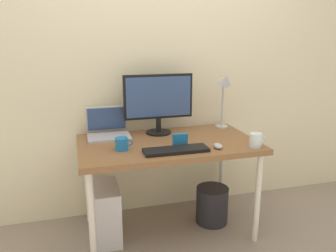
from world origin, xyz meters
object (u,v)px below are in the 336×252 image
object	(u,v)px
desk	(168,150)
keyboard	(176,150)
desk_lamp	(225,88)
coffee_mug	(122,144)
mouse	(218,146)
computer_tower	(107,213)
photo_frame	(180,140)
wastebasket	(212,205)
glass_cup	(256,140)
laptop	(108,129)
monitor	(158,100)

from	to	relation	value
desk	keyboard	distance (m)	0.24
desk_lamp	coffee_mug	xyz separation A→B (m)	(-0.90, -0.33, -0.30)
mouse	computer_tower	xyz separation A→B (m)	(-0.76, 0.25, -0.54)
coffee_mug	photo_frame	xyz separation A→B (m)	(0.41, -0.03, 0.00)
computer_tower	wastebasket	distance (m)	0.85
desk_lamp	glass_cup	size ratio (longest dim) A/B	3.92
mouse	keyboard	bearing A→B (deg)	178.43
mouse	laptop	bearing A→B (deg)	144.84
monitor	glass_cup	size ratio (longest dim) A/B	4.50
desk_lamp	wastebasket	bearing A→B (deg)	-128.06
keyboard	desk	bearing A→B (deg)	87.92
monitor	glass_cup	xyz separation A→B (m)	(0.57, -0.52, -0.22)
desk	computer_tower	world-z (taller)	desk
coffee_mug	computer_tower	xyz separation A→B (m)	(-0.12, 0.11, -0.56)
keyboard	computer_tower	bearing A→B (deg)	151.90
desk	photo_frame	world-z (taller)	photo_frame
monitor	desk_lamp	xyz separation A→B (m)	(0.56, 0.00, 0.07)
desk	glass_cup	world-z (taller)	glass_cup
photo_frame	wastebasket	world-z (taller)	photo_frame
monitor	computer_tower	xyz separation A→B (m)	(-0.46, -0.22, -0.79)
desk	mouse	xyz separation A→B (m)	(0.29, -0.24, 0.08)
desk	laptop	bearing A→B (deg)	148.02
photo_frame	wastebasket	size ratio (longest dim) A/B	0.37
desk	coffee_mug	world-z (taller)	coffee_mug
desk	glass_cup	bearing A→B (deg)	-26.83
monitor	photo_frame	size ratio (longest dim) A/B	4.99
mouse	photo_frame	xyz separation A→B (m)	(-0.24, 0.11, 0.03)
desk_lamp	keyboard	world-z (taller)	desk_lamp
laptop	coffee_mug	bearing A→B (deg)	-80.98
monitor	keyboard	distance (m)	0.53
desk_lamp	keyboard	size ratio (longest dim) A/B	1.09
computer_tower	mouse	bearing A→B (deg)	-18.48
desk_lamp	wastebasket	xyz separation A→B (m)	(-0.17, -0.22, -0.92)
computer_tower	desk	bearing A→B (deg)	-1.95
coffee_mug	laptop	bearing A→B (deg)	99.02
mouse	glass_cup	bearing A→B (deg)	-9.39
desk	computer_tower	size ratio (longest dim) A/B	3.09
monitor	laptop	bearing A→B (deg)	177.46
mouse	computer_tower	bearing A→B (deg)	161.52
monitor	photo_frame	distance (m)	0.43
desk_lamp	coffee_mug	distance (m)	1.01
wastebasket	coffee_mug	bearing A→B (deg)	-170.89
computer_tower	wastebasket	xyz separation A→B (m)	(0.85, 0.01, -0.06)
monitor	coffee_mug	xyz separation A→B (m)	(-0.34, -0.33, -0.22)
laptop	keyboard	xyz separation A→B (m)	(0.40, -0.49, -0.05)
laptop	keyboard	world-z (taller)	laptop
coffee_mug	glass_cup	world-z (taller)	glass_cup
monitor	photo_frame	xyz separation A→B (m)	(0.07, -0.36, -0.22)
glass_cup	computer_tower	bearing A→B (deg)	163.81
laptop	desk_lamp	xyz separation A→B (m)	(0.96, -0.02, 0.28)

